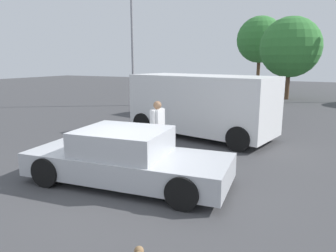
{
  "coord_description": "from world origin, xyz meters",
  "views": [
    {
      "loc": [
        3.56,
        -5.21,
        2.63
      ],
      "look_at": [
        -0.1,
        2.23,
        0.9
      ],
      "focal_mm": 33.36,
      "sensor_mm": 36.0,
      "label": 1
    }
  ],
  "objects": [
    {
      "name": "pedestrian",
      "position": [
        -0.32,
        2.05,
        0.94
      ],
      "size": [
        0.24,
        0.57,
        1.59
      ],
      "rotation": [
        0.0,
        0.0,
        6.28
      ],
      "color": "gray",
      "rests_on": "ground_plane"
    },
    {
      "name": "suv_dark",
      "position": [
        -1.34,
        8.97,
        1.04
      ],
      "size": [
        5.06,
        3.05,
        1.89
      ],
      "rotation": [
        0.0,
        0.0,
        2.91
      ],
      "color": "black",
      "rests_on": "ground_plane"
    },
    {
      "name": "light_post_mid",
      "position": [
        -6.58,
        10.7,
        5.13
      ],
      "size": [
        0.44,
        0.44,
        7.77
      ],
      "color": "gray",
      "rests_on": "ground_plane"
    },
    {
      "name": "tree_back_right",
      "position": [
        -1.95,
        25.24,
        4.57
      ],
      "size": [
        4.22,
        4.22,
        6.7
      ],
      "color": "brown",
      "rests_on": "ground_plane"
    },
    {
      "name": "ground_plane",
      "position": [
        0.0,
        0.0,
        0.0
      ],
      "size": [
        80.0,
        80.0,
        0.0
      ],
      "primitive_type": "plane",
      "color": "#424244"
    },
    {
      "name": "tree_back_center",
      "position": [
        1.39,
        18.1,
        3.55
      ],
      "size": [
        4.09,
        4.09,
        5.6
      ],
      "color": "brown",
      "rests_on": "ground_plane"
    },
    {
      "name": "van_white",
      "position": [
        -0.19,
        5.07,
        1.16
      ],
      "size": [
        5.35,
        3.08,
        2.15
      ],
      "rotation": [
        0.0,
        0.0,
        2.93
      ],
      "color": "white",
      "rests_on": "ground_plane"
    },
    {
      "name": "sedan_foreground",
      "position": [
        -0.13,
        0.23,
        0.55
      ],
      "size": [
        4.59,
        2.18,
        1.19
      ],
      "rotation": [
        0.0,
        0.0,
        0.1
      ],
      "color": "#B7BABF",
      "rests_on": "ground_plane"
    }
  ]
}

